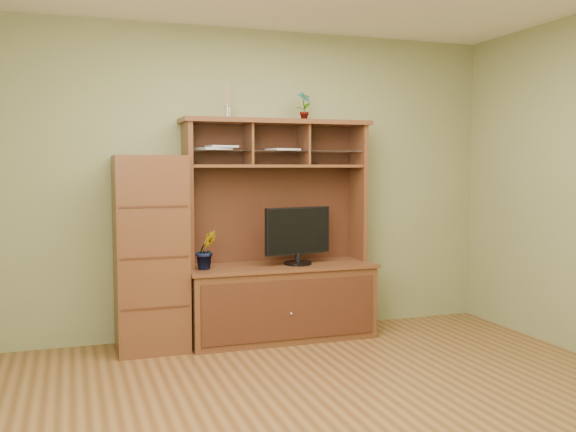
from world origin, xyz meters
name	(u,v)px	position (x,y,z in m)	size (l,w,h in m)	color
room	(347,191)	(0.00, 0.00, 1.35)	(4.54, 4.04, 2.74)	brown
media_hutch	(279,278)	(0.14, 1.73, 0.52)	(1.66, 0.61, 1.90)	#422713
monitor	(298,234)	(0.28, 1.65, 0.91)	(0.62, 0.24, 0.50)	black
orchid_plant	(206,250)	(-0.52, 1.65, 0.81)	(0.18, 0.14, 0.32)	#2B511B
top_plant	(304,106)	(0.39, 1.80, 2.03)	(0.14, 0.09, 0.26)	#366F26
reed_diffuser	(227,105)	(-0.30, 1.81, 2.02)	(0.06, 0.06, 0.30)	silver
magazines	(239,148)	(-0.20, 1.80, 1.65)	(0.92, 0.27, 0.04)	silver
side_cabinet	(151,253)	(-0.96, 1.73, 0.79)	(0.57, 0.52, 1.58)	#422713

